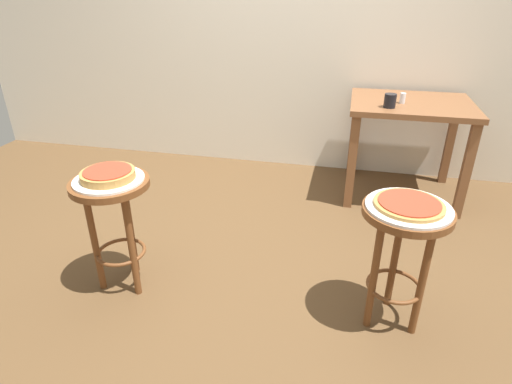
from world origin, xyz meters
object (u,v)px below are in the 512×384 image
serving_plate_foreground (109,180)px  stool_middle (403,239)px  stool_foreground (114,209)px  serving_plate_middle (409,207)px  pizza_foreground (108,175)px  pizza_middle (409,204)px  cup_near_edge (390,101)px  dining_table (409,119)px  condiment_shaker (403,98)px

serving_plate_foreground → stool_middle: bearing=1.3°
stool_foreground → serving_plate_middle: size_ratio=1.71×
stool_middle → pizza_foreground: bearing=-178.7°
stool_middle → serving_plate_middle: size_ratio=1.71×
serving_plate_middle → stool_foreground: bearing=-178.7°
pizza_middle → cup_near_edge: bearing=91.3°
dining_table → pizza_foreground: bearing=-136.0°
pizza_foreground → serving_plate_middle: (1.44, 0.03, -0.03)m
stool_foreground → pizza_foreground: size_ratio=2.40×
serving_plate_middle → dining_table: dining_table is taller
serving_plate_middle → condiment_shaker: 1.44m
serving_plate_middle → pizza_middle: 0.02m
stool_middle → condiment_shaker: condiment_shaker is taller
serving_plate_middle → serving_plate_foreground: bearing=-178.7°
stool_foreground → serving_plate_middle: bearing=1.3°
pizza_foreground → pizza_middle: 1.44m
serving_plate_foreground → serving_plate_middle: bearing=1.3°
pizza_foreground → cup_near_edge: size_ratio=2.82×
pizza_middle → condiment_shaker: bearing=87.3°
stool_middle → cup_near_edge: 1.33m
serving_plate_middle → dining_table: 1.50m
stool_middle → pizza_middle: size_ratio=2.11×
serving_plate_foreground → stool_middle: 1.45m
serving_plate_foreground → pizza_middle: (1.44, 0.03, 0.02)m
stool_middle → stool_foreground: bearing=-178.7°
stool_middle → pizza_middle: pizza_middle is taller
stool_foreground → stool_middle: 1.44m
serving_plate_foreground → stool_foreground: bearing=90.0°
condiment_shaker → dining_table: bearing=39.8°
stool_middle → dining_table: bearing=84.5°
serving_plate_foreground → cup_near_edge: (1.41, 1.32, 0.15)m
dining_table → stool_foreground: bearing=-136.0°
pizza_middle → dining_table: 1.50m
stool_foreground → pizza_middle: size_ratio=2.11×
stool_middle → dining_table: (0.14, 1.50, 0.14)m
stool_middle → cup_near_edge: cup_near_edge is taller
serving_plate_foreground → cup_near_edge: size_ratio=3.69×
pizza_foreground → pizza_middle: size_ratio=0.88×
pizza_foreground → serving_plate_middle: size_ratio=0.71×
dining_table → cup_near_edge: bearing=-130.4°
stool_foreground → serving_plate_foreground: bearing=-90.0°
stool_foreground → serving_plate_foreground: serving_plate_foreground is taller
pizza_foreground → stool_middle: pizza_foreground is taller
dining_table → condiment_shaker: size_ratio=11.83×
serving_plate_foreground → stool_middle: size_ratio=0.55×
stool_middle → pizza_middle: 0.18m
serving_plate_foreground → serving_plate_middle: size_ratio=0.93×
stool_foreground → pizza_foreground: 0.20m
stool_foreground → pizza_middle: (1.44, 0.03, 0.18)m
stool_foreground → pizza_foreground: bearing=-90.0°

